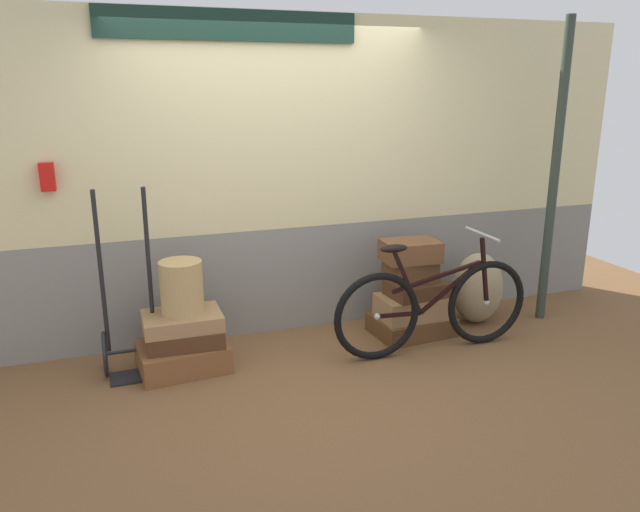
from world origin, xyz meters
TOP-DOWN VIEW (x-y plane):
  - ground at (0.00, 0.00)m, footprint 8.51×5.20m
  - station_building at (0.01, 0.85)m, footprint 6.51×0.74m
  - suitcase_0 at (-0.88, 0.27)m, footprint 0.67×0.53m
  - suitcase_1 at (-0.85, 0.28)m, footprint 0.57×0.44m
  - suitcase_2 at (-0.86, 0.29)m, footprint 0.57×0.40m
  - suitcase_3 at (1.05, 0.31)m, footprint 0.67×0.51m
  - suitcase_4 at (1.02, 0.28)m, footprint 0.54×0.38m
  - suitcase_5 at (1.06, 0.27)m, footprint 0.49×0.38m
  - suitcase_6 at (1.01, 0.30)m, footprint 0.42×0.32m
  - suitcase_7 at (1.00, 0.30)m, footprint 0.47×0.34m
  - wicker_basket at (-0.85, 0.30)m, footprint 0.31×0.31m
  - luggage_trolley at (-1.23, 0.34)m, footprint 0.41×0.39m
  - burlap_sack at (1.71, 0.35)m, footprint 0.46×0.39m
  - bicycle at (1.03, -0.06)m, footprint 1.66×0.46m

SIDE VIEW (x-z plane):
  - ground at x=0.00m, z-range -0.06..0.00m
  - suitcase_3 at x=1.05m, z-range 0.00..0.16m
  - suitcase_0 at x=-0.88m, z-range 0.00..0.20m
  - suitcase_4 at x=1.02m, z-range 0.16..0.35m
  - suitcase_1 at x=-0.85m, z-range 0.20..0.32m
  - luggage_trolley at x=-1.23m, z-range -0.39..0.99m
  - burlap_sack at x=1.71m, z-range 0.00..0.63m
  - bicycle at x=1.03m, z-range -0.10..0.84m
  - suitcase_2 at x=-0.86m, z-range 0.32..0.43m
  - suitcase_5 at x=1.06m, z-range 0.35..0.47m
  - suitcase_6 at x=1.01m, z-range 0.47..0.65m
  - wicker_basket at x=-0.85m, z-range 0.43..0.83m
  - suitcase_7 at x=1.00m, z-range 0.65..0.82m
  - station_building at x=0.01m, z-range 0.01..2.60m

